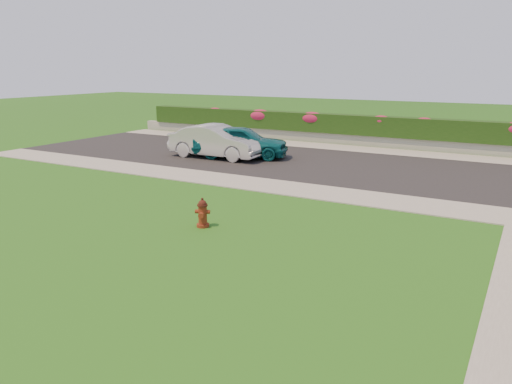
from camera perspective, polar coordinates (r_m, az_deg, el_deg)
The scene contains 14 objects.
ground at distance 10.64m, azimuth -11.56°, elevation -10.56°, with size 120.00×120.00×0.00m, color black.
street_far at distance 24.51m, azimuth 0.98°, elevation 3.86°, with size 26.00×8.00×0.04m, color black.
sidewalk_far at distance 20.91m, azimuth -7.99°, elevation 1.94°, with size 24.00×2.00×0.04m, color gray.
sidewalk_beyond at distance 27.60m, azimuth 13.36°, elevation 4.65°, with size 34.00×2.00×0.04m, color gray.
retaining_wall at distance 28.99m, azimuth 14.24°, elevation 5.60°, with size 34.00×0.40×0.60m, color gray.
hedge at distance 28.98m, azimuth 14.39°, elevation 7.28°, with size 32.00×0.90×1.10m, color black.
fire_hydrant at distance 14.08m, azimuth -6.13°, elevation -2.43°, with size 0.43×0.41×0.84m.
sedan_teal at distance 24.53m, azimuth -1.78°, elevation 5.79°, with size 1.87×4.64×1.58m, color #0C565C.
sedan_silver at distance 24.58m, azimuth -4.52°, elevation 5.78°, with size 1.69×4.84×1.59m, color #AEB1B6.
flower_clump_a at distance 33.57m, azimuth -4.69°, elevation 9.13°, with size 1.09×0.70×0.55m, color #B21E55.
flower_clump_b at distance 31.80m, azimuth 0.48°, elevation 8.75°, with size 1.50×0.96×0.75m, color #B21E55.
flower_clump_c at distance 30.25m, azimuth 6.43°, elevation 8.40°, with size 1.46×0.94×0.73m, color #B21E55.
flower_clump_d at distance 28.89m, azimuth 14.10°, elevation 7.93°, with size 1.13×0.72×0.56m, color #B21E55.
flower_clump_e at distance 28.36m, azimuth 18.67°, elevation 7.53°, with size 1.08×0.69×0.54m, color #B21E55.
Camera 1 is at (6.47, -7.21, 4.39)m, focal length 35.00 mm.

